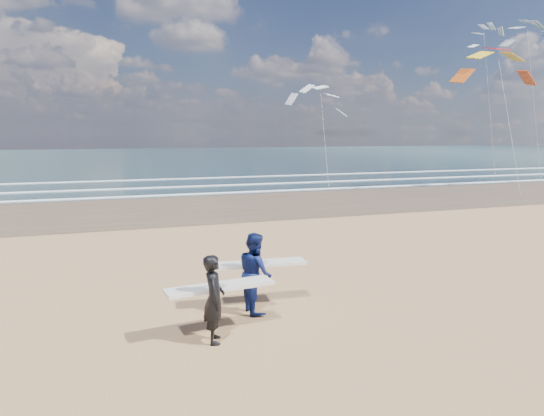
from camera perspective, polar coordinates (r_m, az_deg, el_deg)
name	(u,v)px	position (r m, az deg, el deg)	size (l,w,h in m)	color
wet_sand_strip	(444,194)	(34.55, 19.53, 1.62)	(220.00, 12.00, 0.01)	brown
ocean	(237,157)	(83.71, -4.09, 6.04)	(220.00, 100.00, 0.02)	#192F37
foam_breakers	(367,179)	(42.86, 11.15, 3.32)	(220.00, 11.70, 0.05)	white
surfer_near	(215,297)	(9.61, -6.73, -10.34)	(2.25, 1.09, 1.74)	black
surfer_far	(255,272)	(11.07, -1.97, -7.52)	(2.24, 1.16, 1.83)	#0D184A
kite_0	(505,97)	(36.90, 25.69, 11.73)	(6.68, 4.84, 11.08)	slate
kite_1	(323,123)	(39.74, 6.06, 9.90)	(5.44, 4.70, 8.84)	slate
kite_2	(532,84)	(52.87, 28.28, 12.76)	(5.96, 4.76, 15.71)	slate
kite_5	(489,92)	(55.09, 24.12, 12.30)	(4.56, 4.60, 15.78)	slate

